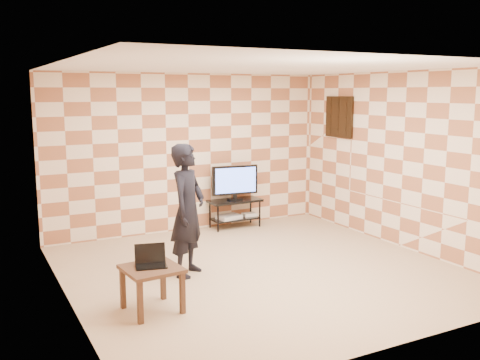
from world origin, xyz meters
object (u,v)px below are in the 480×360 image
Objects in this scene: tv_stand at (235,207)px; tv at (235,181)px; person at (188,210)px; side_table at (152,275)px.

tv_stand is 0.47m from tv.
person is at bearing -131.01° from tv.
tv is 3.82m from side_table.
tv is (0.00, -0.00, 0.47)m from tv_stand.
tv_stand is 0.54× the size of person.
tv_stand is 2.60m from person.
tv reaches higher than tv_stand.
tv_stand and side_table have the same top height.
person reaches higher than tv.
tv_stand is 3.80m from side_table.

